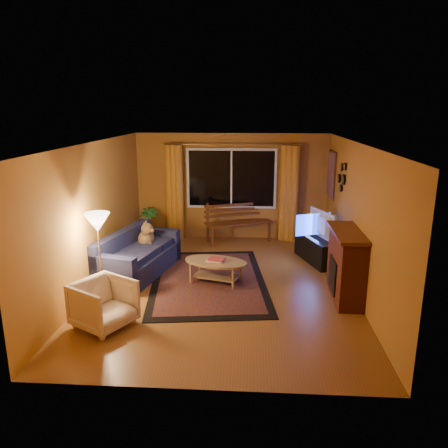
# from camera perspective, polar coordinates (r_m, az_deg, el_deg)

# --- Properties ---
(floor) EXTENTS (4.50, 6.00, 0.02)m
(floor) POSITION_cam_1_polar(r_m,az_deg,el_deg) (7.86, -0.14, -8.05)
(floor) COLOR brown
(floor) RESTS_ON ground
(ceiling) EXTENTS (4.50, 6.00, 0.02)m
(ceiling) POSITION_cam_1_polar(r_m,az_deg,el_deg) (7.26, -0.16, 10.58)
(ceiling) COLOR white
(ceiling) RESTS_ON ground
(wall_back) EXTENTS (4.50, 0.02, 2.50)m
(wall_back) POSITION_cam_1_polar(r_m,az_deg,el_deg) (10.40, 0.98, 4.90)
(wall_back) COLOR #B4732A
(wall_back) RESTS_ON ground
(wall_left) EXTENTS (0.02, 6.00, 2.50)m
(wall_left) POSITION_cam_1_polar(r_m,az_deg,el_deg) (7.94, -16.65, 1.11)
(wall_left) COLOR #B4732A
(wall_left) RESTS_ON ground
(wall_right) EXTENTS (0.02, 6.00, 2.50)m
(wall_right) POSITION_cam_1_polar(r_m,az_deg,el_deg) (7.65, 16.98, 0.58)
(wall_right) COLOR #B4732A
(wall_right) RESTS_ON ground
(window) EXTENTS (2.00, 0.02, 1.30)m
(window) POSITION_cam_1_polar(r_m,az_deg,el_deg) (10.31, 0.97, 5.93)
(window) COLOR black
(window) RESTS_ON wall_back
(curtain_rod) EXTENTS (3.20, 0.03, 0.03)m
(curtain_rod) POSITION_cam_1_polar(r_m,az_deg,el_deg) (10.17, 0.98, 10.35)
(curtain_rod) COLOR #BF8C3F
(curtain_rod) RESTS_ON wall_back
(curtain_left) EXTENTS (0.36, 0.36, 2.24)m
(curtain_left) POSITION_cam_1_polar(r_m,az_deg,el_deg) (10.45, -6.49, 4.13)
(curtain_left) COLOR orange
(curtain_left) RESTS_ON ground
(curtain_right) EXTENTS (0.36, 0.36, 2.24)m
(curtain_right) POSITION_cam_1_polar(r_m,az_deg,el_deg) (10.32, 8.46, 3.93)
(curtain_right) COLOR orange
(curtain_right) RESTS_ON ground
(bench) EXTENTS (1.62, 1.01, 0.47)m
(bench) POSITION_cam_1_polar(r_m,az_deg,el_deg) (10.25, 1.92, -1.09)
(bench) COLOR #50250C
(bench) RESTS_ON ground
(potted_plant) EXTENTS (0.47, 0.47, 0.79)m
(potted_plant) POSITION_cam_1_polar(r_m,az_deg,el_deg) (10.45, -9.74, -0.06)
(potted_plant) COLOR #235B1E
(potted_plant) RESTS_ON ground
(sofa) EXTENTS (1.32, 2.17, 0.82)m
(sofa) POSITION_cam_1_polar(r_m,az_deg,el_deg) (8.38, -11.14, -3.81)
(sofa) COLOR #1B1D3C
(sofa) RESTS_ON ground
(dog) EXTENTS (0.41, 0.50, 0.49)m
(dog) POSITION_cam_1_polar(r_m,az_deg,el_deg) (8.72, -10.15, -1.38)
(dog) COLOR olive
(dog) RESTS_ON sofa
(armchair) EXTENTS (0.97, 0.99, 0.76)m
(armchair) POSITION_cam_1_polar(r_m,az_deg,el_deg) (6.56, -15.45, -9.78)
(armchair) COLOR beige
(armchair) RESTS_ON ground
(floor_lamp) EXTENTS (0.32, 0.32, 1.48)m
(floor_lamp) POSITION_cam_1_polar(r_m,az_deg,el_deg) (7.25, -15.89, -4.33)
(floor_lamp) COLOR #BF8C3F
(floor_lamp) RESTS_ON ground
(rug) EXTENTS (2.41, 3.44, 0.02)m
(rug) POSITION_cam_1_polar(r_m,az_deg,el_deg) (8.07, -2.05, -7.30)
(rug) COLOR #6C2A01
(rug) RESTS_ON ground
(coffee_table) EXTENTS (1.43, 1.43, 0.42)m
(coffee_table) POSITION_cam_1_polar(r_m,az_deg,el_deg) (7.89, -1.08, -6.26)
(coffee_table) COLOR #9C784D
(coffee_table) RESTS_ON ground
(tv_console) EXTENTS (0.79, 1.31, 0.52)m
(tv_console) POSITION_cam_1_polar(r_m,az_deg,el_deg) (9.13, 12.00, -3.27)
(tv_console) COLOR black
(tv_console) RESTS_ON ground
(television) EXTENTS (0.46, 0.93, 0.55)m
(television) POSITION_cam_1_polar(r_m,az_deg,el_deg) (8.99, 12.18, -0.05)
(television) COLOR black
(television) RESTS_ON tv_console
(fireplace) EXTENTS (0.40, 1.20, 1.10)m
(fireplace) POSITION_cam_1_polar(r_m,az_deg,el_deg) (7.44, 15.67, -5.38)
(fireplace) COLOR maroon
(fireplace) RESTS_ON ground
(mirror_cluster) EXTENTS (0.06, 0.60, 0.56)m
(mirror_cluster) POSITION_cam_1_polar(r_m,az_deg,el_deg) (8.79, 15.07, 6.17)
(mirror_cluster) COLOR black
(mirror_cluster) RESTS_ON wall_right
(painting) EXTENTS (0.04, 0.76, 0.96)m
(painting) POSITION_cam_1_polar(r_m,az_deg,el_deg) (9.93, 13.81, 6.33)
(painting) COLOR #DD571D
(painting) RESTS_ON wall_right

